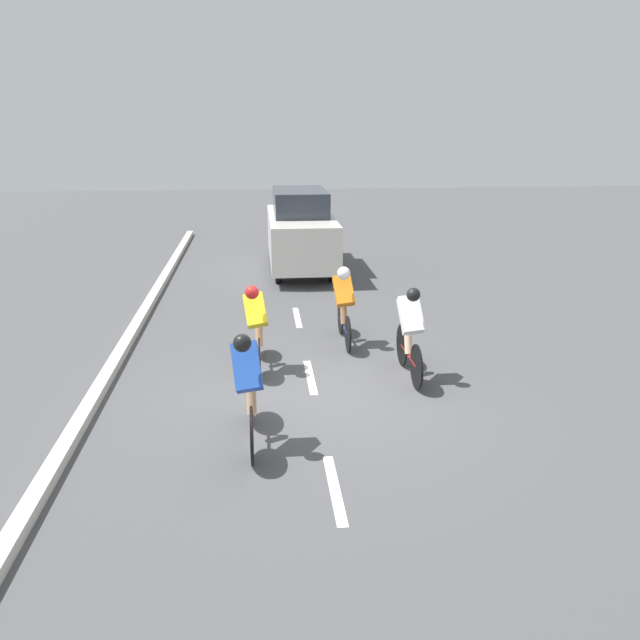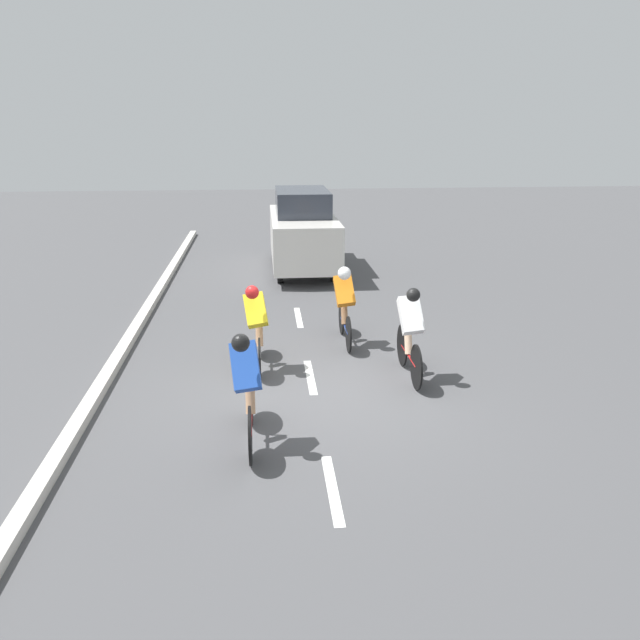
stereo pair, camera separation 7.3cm
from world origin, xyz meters
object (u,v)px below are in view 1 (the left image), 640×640
(support_car, at_px, (301,230))
(cyclist_blue, at_px, (249,386))
(cyclist_yellow, at_px, (257,324))
(cyclist_orange, at_px, (344,302))
(cyclist_white, at_px, (410,330))

(support_car, bearing_deg, cyclist_blue, 82.30)
(cyclist_blue, bearing_deg, support_car, -97.70)
(cyclist_yellow, distance_m, support_car, 7.32)
(cyclist_orange, bearing_deg, support_car, -86.77)
(cyclist_blue, xyz_separation_m, support_car, (-1.32, -9.76, 0.27))
(support_car, bearing_deg, cyclist_yellow, 80.44)
(cyclist_blue, bearing_deg, cyclist_orange, -114.80)
(cyclist_white, xyz_separation_m, support_car, (1.16, -7.84, 0.28))
(support_car, bearing_deg, cyclist_white, 98.40)
(cyclist_blue, bearing_deg, cyclist_yellow, -92.36)
(cyclist_yellow, distance_m, cyclist_blue, 2.55)
(cyclist_orange, height_order, cyclist_blue, cyclist_blue)
(cyclist_orange, bearing_deg, cyclist_yellow, 34.10)
(cyclist_orange, xyz_separation_m, support_car, (0.35, -6.15, 0.28))
(cyclist_yellow, distance_m, cyclist_white, 2.45)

